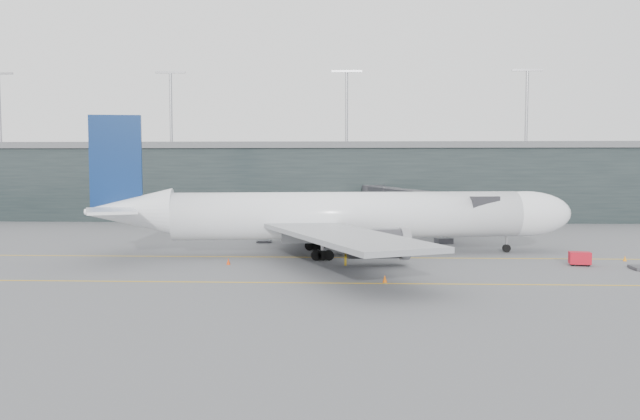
{
  "coord_description": "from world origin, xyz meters",
  "views": [
    {
      "loc": [
        5.15,
        -75.8,
        10.55
      ],
      "look_at": [
        2.02,
        -4.0,
        5.52
      ],
      "focal_mm": 35.0,
      "sensor_mm": 36.0,
      "label": 1
    }
  ],
  "objects": [
    {
      "name": "cone_wing_port",
      "position": [
        8.99,
        11.22,
        0.38
      ],
      "size": [
        0.47,
        0.47,
        0.75
      ],
      "primitive_type": "cone",
      "color": "orange",
      "rests_on": "ground"
    },
    {
      "name": "uld_c",
      "position": [
        -1.55,
        9.98,
        1.0
      ],
      "size": [
        2.41,
        2.1,
        1.9
      ],
      "rotation": [
        0.0,
        0.0,
        0.23
      ],
      "color": "#38383D",
      "rests_on": "ground"
    },
    {
      "name": "ground",
      "position": [
        0.0,
        0.0,
        0.0
      ],
      "size": [
        320.0,
        320.0,
        0.0
      ],
      "primitive_type": "plane",
      "color": "#5D5D62",
      "rests_on": "ground"
    },
    {
      "name": "taxiline_lead_main",
      "position": [
        5.0,
        20.0,
        0.01
      ],
      "size": [
        0.25,
        60.0,
        0.02
      ],
      "primitive_type": "cube",
      "color": "gold",
      "rests_on": "ground"
    },
    {
      "name": "taxiline_b",
      "position": [
        0.0,
        -20.0,
        0.01
      ],
      "size": [
        160.0,
        0.25,
        0.02
      ],
      "primitive_type": "cube",
      "color": "gold",
      "rests_on": "ground"
    },
    {
      "name": "cone_wing_stbd",
      "position": [
        8.61,
        -19.47,
        0.34
      ],
      "size": [
        0.43,
        0.43,
        0.69
      ],
      "primitive_type": "cone",
      "color": "#DD5C0C",
      "rests_on": "ground"
    },
    {
      "name": "jet_bridge",
      "position": [
        16.07,
        24.36,
        5.32
      ],
      "size": [
        16.07,
        45.71,
        7.11
      ],
      "rotation": [
        0.0,
        0.0,
        0.28
      ],
      "color": "#2A2A2F",
      "rests_on": "ground"
    },
    {
      "name": "uld_b",
      "position": [
        -1.59,
        12.56,
        0.88
      ],
      "size": [
        1.88,
        1.52,
        1.68
      ],
      "rotation": [
        0.0,
        0.0,
        0.02
      ],
      "color": "#38383D",
      "rests_on": "ground"
    },
    {
      "name": "main_aircraft",
      "position": [
        4.9,
        -1.68,
        4.6
      ],
      "size": [
        58.4,
        54.36,
        16.39
      ],
      "rotation": [
        0.0,
        0.0,
        0.15
      ],
      "color": "white",
      "rests_on": "ground"
    },
    {
      "name": "cone_tail",
      "position": [
        -7.6,
        -9.83,
        0.35
      ],
      "size": [
        0.44,
        0.44,
        0.7
      ],
      "primitive_type": "cone",
      "color": "#E53F0C",
      "rests_on": "ground"
    },
    {
      "name": "taxiline_a",
      "position": [
        0.0,
        -4.0,
        0.01
      ],
      "size": [
        160.0,
        0.25,
        0.02
      ],
      "primitive_type": "cube",
      "color": "gold",
      "rests_on": "ground"
    },
    {
      "name": "terminal",
      "position": [
        -0.0,
        58.0,
        7.62
      ],
      "size": [
        240.0,
        36.0,
        29.0
      ],
      "color": "black",
      "rests_on": "ground"
    },
    {
      "name": "gse_cart",
      "position": [
        29.95,
        -8.87,
        0.81
      ],
      "size": [
        2.33,
        1.68,
        1.46
      ],
      "rotation": [
        0.0,
        0.0,
        -0.16
      ],
      "color": "red",
      "rests_on": "ground"
    },
    {
      "name": "uld_a",
      "position": [
        -6.33,
        9.65,
        0.97
      ],
      "size": [
        2.13,
        1.74,
        1.85
      ],
      "rotation": [
        0.0,
        0.0,
        0.06
      ],
      "color": "#38383D",
      "rests_on": "ground"
    },
    {
      "name": "cone_nose",
      "position": [
        36.15,
        -5.49,
        0.31
      ],
      "size": [
        0.4,
        0.4,
        0.63
      ],
      "primitive_type": "cone",
      "color": "orange",
      "rests_on": "ground"
    }
  ]
}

